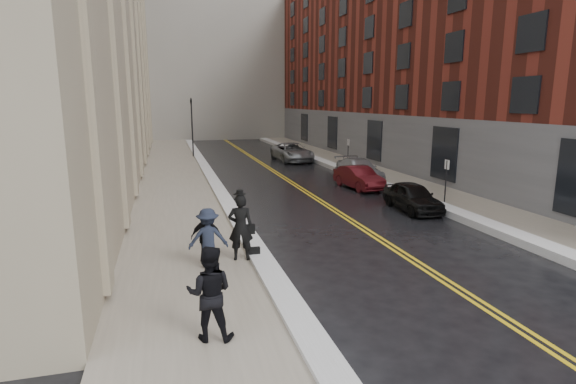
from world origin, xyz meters
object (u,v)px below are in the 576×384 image
car_silver_far (292,152)px  pedestrian_a (210,293)px  car_black (413,197)px  car_silver_near (359,170)px  car_maroon (359,177)px  pedestrian_main (241,227)px  pedestrian_c (207,237)px  pedestrian_b (208,238)px

car_silver_far → pedestrian_a: pedestrian_a is taller
car_black → car_silver_near: (0.89, 7.96, 0.04)m
car_maroon → pedestrian_main: pedestrian_main is taller
car_black → pedestrian_c: size_ratio=2.36×
car_silver_far → pedestrian_c: bearing=-114.3°
pedestrian_a → pedestrian_b: size_ratio=1.12×
pedestrian_main → car_black: bearing=-139.7°
car_maroon → car_silver_far: (-0.47, 12.50, 0.11)m
pedestrian_b → pedestrian_c: (-0.01, 0.34, -0.08)m
car_black → car_silver_far: 18.07m
car_black → pedestrian_b: pedestrian_b is taller
car_silver_near → pedestrian_main: pedestrian_main is taller
car_maroon → car_silver_far: bearing=85.7°
car_silver_near → car_black: bearing=-95.3°
car_maroon → pedestrian_b: pedestrian_b is taller
car_maroon → pedestrian_c: pedestrian_c is taller
car_maroon → car_silver_near: bearing=59.2°
car_maroon → car_silver_far: car_silver_far is taller
car_black → pedestrian_b: bearing=-149.2°
pedestrian_main → pedestrian_b: size_ratio=1.16×
car_silver_near → car_silver_far: 10.21m
car_maroon → car_silver_near: size_ratio=0.82×
pedestrian_c → car_silver_far: bearing=-96.6°
car_maroon → pedestrian_main: bearing=-135.8°
pedestrian_c → pedestrian_b: bearing=107.0°
car_silver_far → pedestrian_main: bearing=-112.1°
car_maroon → pedestrian_c: 14.13m
pedestrian_main → car_maroon: bearing=-118.0°
car_silver_near → pedestrian_main: bearing=-125.9°
car_black → car_maroon: bearing=94.8°
car_black → car_silver_far: car_silver_far is taller
car_black → car_silver_near: bearing=86.3°
car_silver_near → pedestrian_b: 16.91m
pedestrian_b → pedestrian_c: 0.35m
car_silver_far → car_black: bearing=-90.6°
pedestrian_b → pedestrian_c: size_ratio=1.10×
car_silver_far → pedestrian_c: (-9.07, -22.92, 0.20)m
car_silver_near → pedestrian_c: pedestrian_c is taller
car_black → car_silver_near: size_ratio=0.81×
car_maroon → car_silver_near: car_silver_near is taller
car_silver_near → car_silver_far: size_ratio=0.87×
pedestrian_a → pedestrian_c: 4.45m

